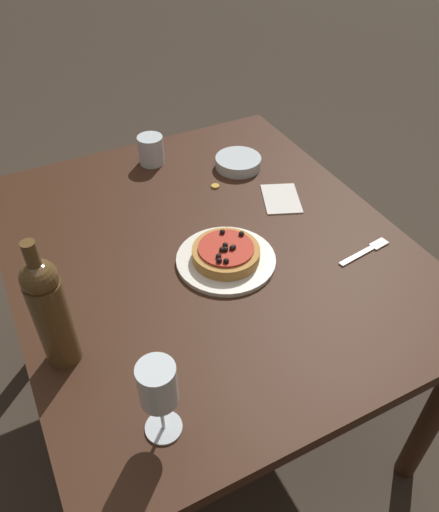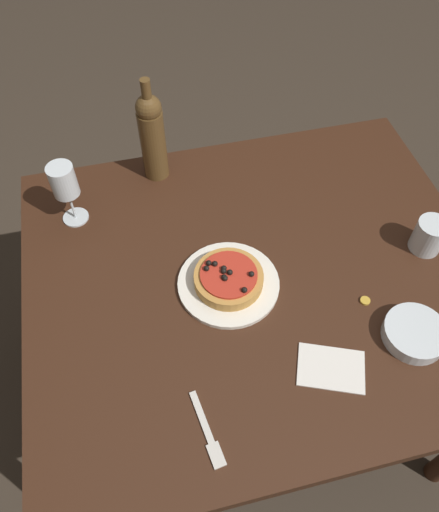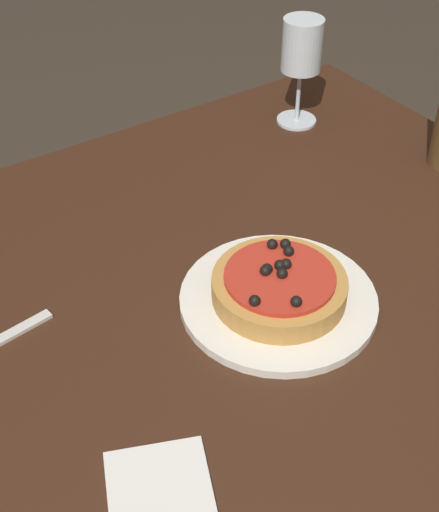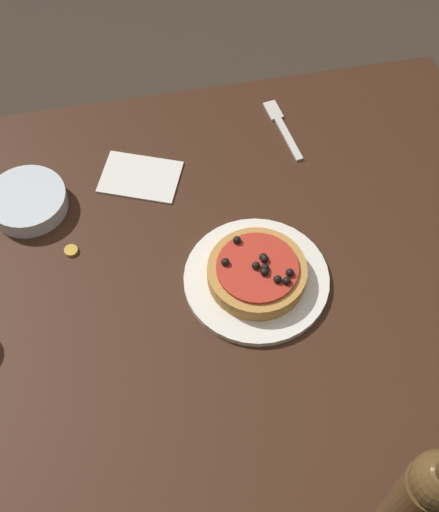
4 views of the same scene
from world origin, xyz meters
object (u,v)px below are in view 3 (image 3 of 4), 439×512
object	(u,v)px
wine_glass	(302,50)
dinner_plate	(278,300)
dining_table	(323,385)
pizza	(279,286)

from	to	relation	value
wine_glass	dinner_plate	bearing A→B (deg)	138.50
dining_table	pizza	size ratio (longest dim) A/B	6.84
dining_table	wine_glass	size ratio (longest dim) A/B	6.24
dinner_plate	pizza	world-z (taller)	pizza
pizza	dinner_plate	bearing A→B (deg)	162.28
dinner_plate	pizza	xyz separation A→B (m)	(0.00, -0.00, 0.02)
pizza	dining_table	bearing A→B (deg)	-169.36
dinner_plate	wine_glass	bearing A→B (deg)	-41.50
dinner_plate	pizza	bearing A→B (deg)	-17.72
dinner_plate	pizza	size ratio (longest dim) A/B	1.48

